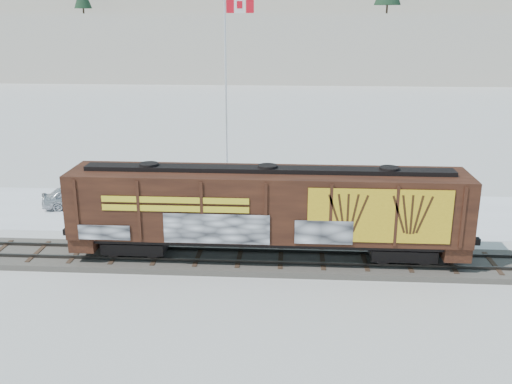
# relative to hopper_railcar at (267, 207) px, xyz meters

# --- Properties ---
(ground) EXTENTS (500.00, 500.00, 0.00)m
(ground) POSITION_rel_hopper_railcar_xyz_m (-3.34, 0.01, -2.86)
(ground) COLOR white
(ground) RESTS_ON ground
(rail_track) EXTENTS (50.00, 3.40, 0.43)m
(rail_track) POSITION_rel_hopper_railcar_xyz_m (-3.34, 0.01, -2.71)
(rail_track) COLOR #59544C
(rail_track) RESTS_ON ground
(parking_strip) EXTENTS (40.00, 8.00, 0.03)m
(parking_strip) POSITION_rel_hopper_railcar_xyz_m (-3.34, 7.51, -2.85)
(parking_strip) COLOR white
(parking_strip) RESTS_ON ground
(hillside) EXTENTS (360.00, 110.00, 93.00)m
(hillside) POSITION_rel_hopper_railcar_xyz_m (-3.39, 139.80, 11.51)
(hillside) COLOR white
(hillside) RESTS_ON ground
(hopper_railcar) EXTENTS (18.46, 3.06, 4.34)m
(hopper_railcar) POSITION_rel_hopper_railcar_xyz_m (0.00, 0.00, 0.00)
(hopper_railcar) COLOR black
(hopper_railcar) RESTS_ON rail_track
(flagpole) EXTENTS (2.30, 0.90, 12.83)m
(flagpole) POSITION_rel_hopper_railcar_xyz_m (-3.20, 12.12, 1.98)
(flagpole) COLOR silver
(flagpole) RESTS_ON ground
(car_silver) EXTENTS (4.18, 2.97, 1.32)m
(car_silver) POSITION_rel_hopper_railcar_xyz_m (-12.39, 7.73, -2.17)
(car_silver) COLOR silver
(car_silver) RESTS_ON parking_strip
(car_white) EXTENTS (5.29, 3.18, 1.65)m
(car_white) POSITION_rel_hopper_railcar_xyz_m (-7.12, 8.50, -2.01)
(car_white) COLOR white
(car_white) RESTS_ON parking_strip
(car_dark) EXTENTS (4.62, 2.90, 1.25)m
(car_dark) POSITION_rel_hopper_railcar_xyz_m (-0.94, 6.64, -2.21)
(car_dark) COLOR #212429
(car_dark) RESTS_ON parking_strip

